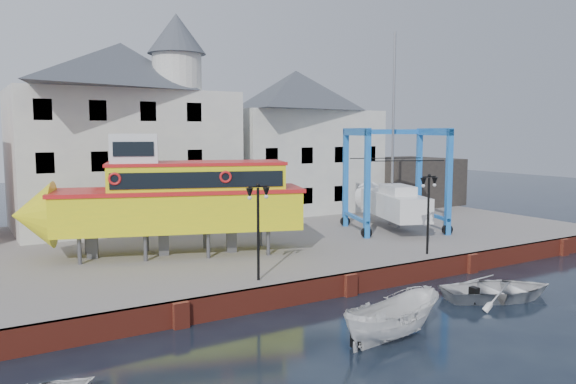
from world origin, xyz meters
TOP-DOWN VIEW (x-y plane):
  - ground at (0.00, 0.00)m, footprint 140.00×140.00m
  - hardstanding at (0.00, 11.00)m, footprint 44.00×22.00m
  - quay_wall at (-0.00, 0.10)m, footprint 44.00×0.47m
  - building_white_main at (-4.87, 18.39)m, footprint 14.00×8.30m
  - building_white_right at (9.00, 19.00)m, footprint 12.00×8.00m
  - shed_dark at (19.00, 17.00)m, footprint 8.00×7.00m
  - lamp_post_left at (-4.00, 1.20)m, footprint 1.12×0.32m
  - lamp_post_right at (6.00, 1.20)m, footprint 1.12×0.32m
  - tour_boat at (-5.83, 8.09)m, footprint 14.72×7.86m
  - travel_lift at (9.53, 8.14)m, footprint 7.10×8.60m
  - motorboat_a at (-2.00, -5.12)m, footprint 4.66×2.20m
  - motorboat_b at (5.39, -3.79)m, footprint 6.00×5.13m

SIDE VIEW (x-z plane):
  - ground at x=0.00m, z-range 0.00..0.00m
  - motorboat_a at x=-2.00m, z-range -0.87..0.87m
  - motorboat_b at x=5.39m, z-range -0.53..0.53m
  - hardstanding at x=0.00m, z-range 0.00..1.00m
  - quay_wall at x=0.00m, z-range 0.00..1.00m
  - shed_dark at x=19.00m, z-range 1.00..5.00m
  - travel_lift at x=9.53m, z-range -3.21..9.44m
  - tour_boat at x=-5.83m, z-range 0.82..7.08m
  - lamp_post_left at x=-4.00m, z-range 2.07..6.27m
  - lamp_post_right at x=6.00m, z-range 2.07..6.27m
  - building_white_right at x=9.00m, z-range 1.00..12.20m
  - building_white_main at x=-4.87m, z-range 0.34..14.34m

